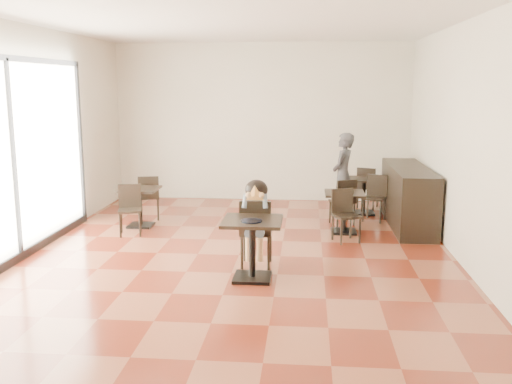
# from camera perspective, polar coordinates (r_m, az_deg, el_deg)

# --- Properties ---
(floor) EXTENTS (6.00, 8.00, 0.01)m
(floor) POSITION_cam_1_polar(r_m,az_deg,el_deg) (8.07, -1.73, -6.32)
(floor) COLOR brown
(floor) RESTS_ON ground
(ceiling) EXTENTS (6.00, 8.00, 0.01)m
(ceiling) POSITION_cam_1_polar(r_m,az_deg,el_deg) (7.76, -1.87, 16.89)
(ceiling) COLOR silver
(ceiling) RESTS_ON floor
(wall_back) EXTENTS (6.00, 0.01, 3.20)m
(wall_back) POSITION_cam_1_polar(r_m,az_deg,el_deg) (11.72, 0.59, 6.97)
(wall_back) COLOR beige
(wall_back) RESTS_ON floor
(wall_front) EXTENTS (6.00, 0.01, 3.20)m
(wall_front) POSITION_cam_1_polar(r_m,az_deg,el_deg) (3.85, -9.01, -0.84)
(wall_front) COLOR beige
(wall_front) RESTS_ON floor
(wall_left) EXTENTS (0.01, 8.00, 3.20)m
(wall_left) POSITION_cam_1_polar(r_m,az_deg,el_deg) (8.65, -22.02, 4.87)
(wall_left) COLOR beige
(wall_left) RESTS_ON floor
(wall_right) EXTENTS (0.01, 8.00, 3.20)m
(wall_right) POSITION_cam_1_polar(r_m,az_deg,el_deg) (7.97, 20.22, 4.55)
(wall_right) COLOR beige
(wall_right) RESTS_ON floor
(storefront_window) EXTENTS (0.04, 4.50, 2.60)m
(storefront_window) POSITION_cam_1_polar(r_m,az_deg,el_deg) (8.21, -23.31, 3.10)
(storefront_window) COLOR white
(storefront_window) RESTS_ON floor
(child_table) EXTENTS (0.71, 0.71, 0.75)m
(child_table) POSITION_cam_1_polar(r_m,az_deg,el_deg) (7.00, -0.37, -5.78)
(child_table) COLOR black
(child_table) RESTS_ON floor
(child_chair) EXTENTS (0.41, 0.41, 0.91)m
(child_chair) POSITION_cam_1_polar(r_m,az_deg,el_deg) (7.51, 0.03, -4.03)
(child_chair) COLOR black
(child_chair) RESTS_ON floor
(child) EXTENTS (0.41, 0.57, 1.14)m
(child) POSITION_cam_1_polar(r_m,az_deg,el_deg) (7.48, 0.03, -3.17)
(child) COLOR slate
(child) RESTS_ON child_chair
(plate) EXTENTS (0.25, 0.25, 0.02)m
(plate) POSITION_cam_1_polar(r_m,az_deg,el_deg) (6.80, -0.46, -2.91)
(plate) COLOR black
(plate) RESTS_ON child_table
(pizza_slice) EXTENTS (0.26, 0.20, 0.06)m
(pizza_slice) POSITION_cam_1_polar(r_m,az_deg,el_deg) (7.20, -0.10, -0.30)
(pizza_slice) COLOR #D1C169
(pizza_slice) RESTS_ON child
(adult_patron) EXTENTS (0.54, 0.65, 1.52)m
(adult_patron) POSITION_cam_1_polar(r_m,az_deg,el_deg) (10.32, 8.69, 1.65)
(adult_patron) COLOR #37363B
(adult_patron) RESTS_ON floor
(cafe_table_mid) EXTENTS (0.82, 0.82, 0.66)m
(cafe_table_mid) POSITION_cam_1_polar(r_m,az_deg,el_deg) (9.30, 8.81, -2.04)
(cafe_table_mid) COLOR black
(cafe_table_mid) RESTS_ON floor
(cafe_table_left) EXTENTS (0.77, 0.77, 0.66)m
(cafe_table_left) POSITION_cam_1_polar(r_m,az_deg,el_deg) (9.79, -11.51, -1.51)
(cafe_table_left) COLOR black
(cafe_table_left) RESTS_ON floor
(cafe_table_back) EXTENTS (0.81, 0.81, 0.67)m
(cafe_table_back) POSITION_cam_1_polar(r_m,az_deg,el_deg) (10.72, 10.70, -0.40)
(cafe_table_back) COLOR black
(cafe_table_back) RESTS_ON floor
(chair_mid_a) EXTENTS (0.47, 0.47, 0.80)m
(chair_mid_a) POSITION_cam_1_polar(r_m,az_deg,el_deg) (9.82, 8.62, -0.95)
(chair_mid_a) COLOR black
(chair_mid_a) RESTS_ON floor
(chair_mid_b) EXTENTS (0.47, 0.47, 0.80)m
(chair_mid_b) POSITION_cam_1_polar(r_m,az_deg,el_deg) (8.75, 9.04, -2.40)
(chair_mid_b) COLOR black
(chair_mid_b) RESTS_ON floor
(chair_left_a) EXTENTS (0.44, 0.44, 0.79)m
(chair_left_a) POSITION_cam_1_polar(r_m,az_deg,el_deg) (10.29, -10.66, -0.50)
(chair_left_a) COLOR black
(chair_left_a) RESTS_ON floor
(chair_left_b) EXTENTS (0.44, 0.44, 0.79)m
(chair_left_b) POSITION_cam_1_polar(r_m,az_deg,el_deg) (9.26, -12.50, -1.82)
(chair_left_b) COLOR black
(chair_left_b) RESTS_ON floor
(chair_back_a) EXTENTS (0.46, 0.46, 0.80)m
(chair_back_a) POSITION_cam_1_polar(r_m,az_deg,el_deg) (11.26, 11.13, 0.46)
(chair_back_a) COLOR black
(chair_back_a) RESTS_ON floor
(chair_back_b) EXTENTS (0.46, 0.46, 0.80)m
(chair_back_b) POSITION_cam_1_polar(r_m,az_deg,el_deg) (10.18, 11.75, -0.64)
(chair_back_b) COLOR black
(chair_back_b) RESTS_ON floor
(service_counter) EXTENTS (0.60, 2.40, 1.00)m
(service_counter) POSITION_cam_1_polar(r_m,az_deg,el_deg) (9.99, 14.96, -0.42)
(service_counter) COLOR black
(service_counter) RESTS_ON floor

